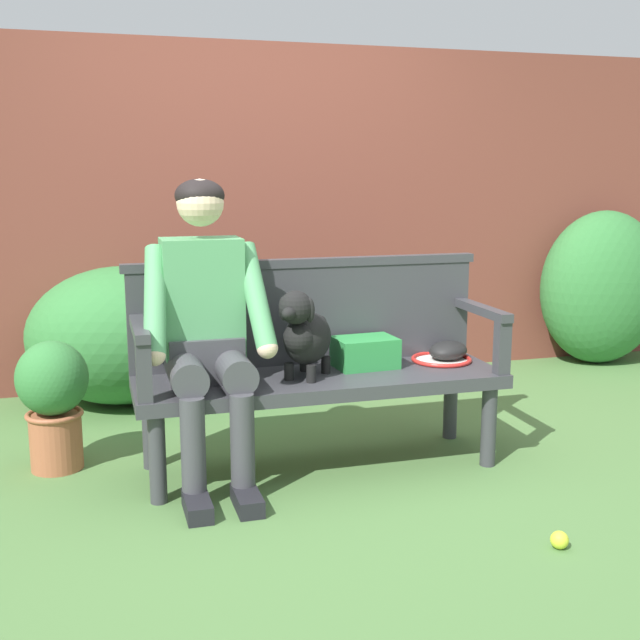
{
  "coord_description": "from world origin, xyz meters",
  "views": [
    {
      "loc": [
        -0.96,
        -3.31,
        1.34
      ],
      "look_at": [
        0.0,
        0.0,
        0.69
      ],
      "focal_mm": 44.41,
      "sensor_mm": 36.0,
      "label": 1
    }
  ],
  "objects_px": {
    "person_seated": "(206,321)",
    "sports_bag": "(365,352)",
    "tennis_racket": "(439,358)",
    "dog_on_bench": "(305,333)",
    "potted_plant": "(53,397)",
    "baseball_glove": "(448,351)",
    "garden_bench": "(320,387)",
    "tennis_ball": "(559,540)"
  },
  "relations": [
    {
      "from": "person_seated",
      "to": "sports_bag",
      "type": "relative_size",
      "value": 4.66
    },
    {
      "from": "tennis_racket",
      "to": "sports_bag",
      "type": "bearing_deg",
      "value": -175.43
    },
    {
      "from": "dog_on_bench",
      "to": "potted_plant",
      "type": "xyz_separation_m",
      "value": [
        -1.08,
        0.36,
        -0.3
      ]
    },
    {
      "from": "baseball_glove",
      "to": "sports_bag",
      "type": "distance_m",
      "value": 0.44
    },
    {
      "from": "garden_bench",
      "to": "tennis_ball",
      "type": "bearing_deg",
      "value": -59.25
    },
    {
      "from": "sports_bag",
      "to": "garden_bench",
      "type": "bearing_deg",
      "value": -162.86
    },
    {
      "from": "garden_bench",
      "to": "person_seated",
      "type": "bearing_deg",
      "value": -178.34
    },
    {
      "from": "person_seated",
      "to": "tennis_racket",
      "type": "xyz_separation_m",
      "value": [
        1.14,
        0.12,
        -0.26
      ]
    },
    {
      "from": "garden_bench",
      "to": "sports_bag",
      "type": "distance_m",
      "value": 0.28
    },
    {
      "from": "dog_on_bench",
      "to": "tennis_ball",
      "type": "xyz_separation_m",
      "value": [
        0.69,
        -0.97,
        -0.61
      ]
    },
    {
      "from": "sports_bag",
      "to": "tennis_ball",
      "type": "relative_size",
      "value": 4.24
    },
    {
      "from": "sports_bag",
      "to": "potted_plant",
      "type": "xyz_separation_m",
      "value": [
        -1.4,
        0.24,
        -0.17
      ]
    },
    {
      "from": "dog_on_bench",
      "to": "baseball_glove",
      "type": "relative_size",
      "value": 1.84
    },
    {
      "from": "baseball_glove",
      "to": "sports_bag",
      "type": "xyz_separation_m",
      "value": [
        -0.44,
        -0.03,
        0.02
      ]
    },
    {
      "from": "dog_on_bench",
      "to": "baseball_glove",
      "type": "height_order",
      "value": "dog_on_bench"
    },
    {
      "from": "garden_bench",
      "to": "tennis_ball",
      "type": "distance_m",
      "value": 1.23
    },
    {
      "from": "sports_bag",
      "to": "tennis_ball",
      "type": "distance_m",
      "value": 1.24
    },
    {
      "from": "baseball_glove",
      "to": "potted_plant",
      "type": "relative_size",
      "value": 0.37
    },
    {
      "from": "tennis_racket",
      "to": "tennis_ball",
      "type": "relative_size",
      "value": 8.55
    },
    {
      "from": "tennis_racket",
      "to": "potted_plant",
      "type": "distance_m",
      "value": 1.8
    },
    {
      "from": "sports_bag",
      "to": "person_seated",
      "type": "bearing_deg",
      "value": -173.24
    },
    {
      "from": "dog_on_bench",
      "to": "sports_bag",
      "type": "bearing_deg",
      "value": 20.16
    },
    {
      "from": "tennis_racket",
      "to": "tennis_ball",
      "type": "distance_m",
      "value": 1.19
    },
    {
      "from": "dog_on_bench",
      "to": "sports_bag",
      "type": "distance_m",
      "value": 0.37
    },
    {
      "from": "baseball_glove",
      "to": "potted_plant",
      "type": "bearing_deg",
      "value": 137.37
    },
    {
      "from": "tennis_racket",
      "to": "potted_plant",
      "type": "relative_size",
      "value": 0.95
    },
    {
      "from": "garden_bench",
      "to": "sports_bag",
      "type": "relative_size",
      "value": 5.91
    },
    {
      "from": "garden_bench",
      "to": "potted_plant",
      "type": "distance_m",
      "value": 1.2
    },
    {
      "from": "dog_on_bench",
      "to": "tennis_ball",
      "type": "height_order",
      "value": "dog_on_bench"
    },
    {
      "from": "tennis_ball",
      "to": "potted_plant",
      "type": "height_order",
      "value": "potted_plant"
    },
    {
      "from": "person_seated",
      "to": "garden_bench",
      "type": "bearing_deg",
      "value": 1.66
    },
    {
      "from": "dog_on_bench",
      "to": "potted_plant",
      "type": "distance_m",
      "value": 1.17
    },
    {
      "from": "person_seated",
      "to": "baseball_glove",
      "type": "xyz_separation_m",
      "value": [
        1.19,
        0.11,
        -0.23
      ]
    },
    {
      "from": "person_seated",
      "to": "tennis_ball",
      "type": "bearing_deg",
      "value": -41.89
    },
    {
      "from": "person_seated",
      "to": "tennis_ball",
      "type": "relative_size",
      "value": 19.78
    },
    {
      "from": "person_seated",
      "to": "dog_on_bench",
      "type": "relative_size",
      "value": 3.22
    },
    {
      "from": "person_seated",
      "to": "tennis_racket",
      "type": "height_order",
      "value": "person_seated"
    },
    {
      "from": "person_seated",
      "to": "tennis_racket",
      "type": "distance_m",
      "value": 1.18
    },
    {
      "from": "tennis_racket",
      "to": "baseball_glove",
      "type": "bearing_deg",
      "value": -6.97
    },
    {
      "from": "tennis_racket",
      "to": "sports_bag",
      "type": "xyz_separation_m",
      "value": [
        -0.39,
        -0.03,
        0.06
      ]
    },
    {
      "from": "potted_plant",
      "to": "tennis_ball",
      "type": "bearing_deg",
      "value": -36.91
    },
    {
      "from": "tennis_ball",
      "to": "baseball_glove",
      "type": "bearing_deg",
      "value": 86.24
    }
  ]
}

